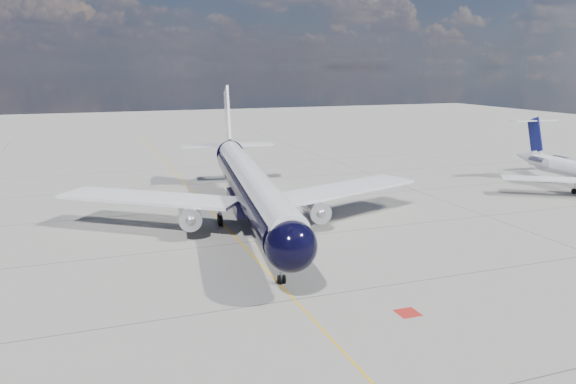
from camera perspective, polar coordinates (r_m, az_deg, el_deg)
ground at (r=75.41m, az=-8.90°, el=-0.78°), size 320.00×320.00×0.00m
taxiway_centerline at (r=70.65m, az=-8.09°, el=-1.65°), size 0.16×160.00×0.01m
red_marking at (r=41.99m, az=12.06°, el=-11.91°), size 1.60×1.60×0.01m
main_airliner at (r=62.49m, az=-3.97°, el=0.86°), size 41.34×50.75×14.69m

